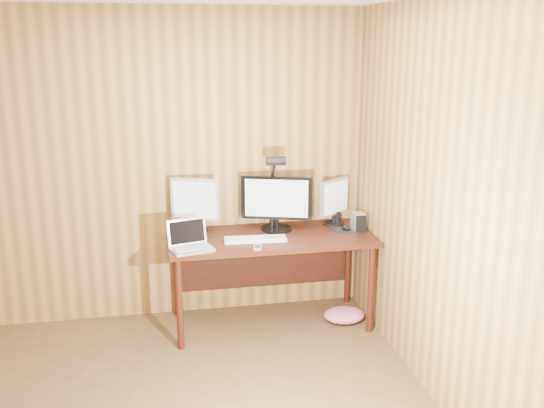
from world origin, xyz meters
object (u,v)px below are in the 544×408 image
object	(u,v)px
monitor_center	(277,202)
desk_lamp	(274,181)
laptop	(190,242)
mouse	(346,227)
desk	(269,247)
hard_drive	(358,222)
keyboard	(255,239)
phone	(258,247)
monitor_right	(334,201)
speaker	(337,218)
monitor_left	(195,204)

from	to	relation	value
monitor_center	desk_lamp	distance (m)	0.18
laptop	mouse	distance (m)	1.29
desk	hard_drive	bearing A→B (deg)	-6.07
monitor_center	keyboard	size ratio (longest dim) A/B	1.15
monitor_center	hard_drive	distance (m)	0.68
monitor_center	desk_lamp	xyz separation A→B (m)	(-0.02, -0.00, 0.18)
keyboard	laptop	bearing A→B (deg)	-165.44
phone	monitor_right	bearing A→B (deg)	42.35
desk	monitor_right	distance (m)	0.67
desk	keyboard	bearing A→B (deg)	-129.35
monitor_center	hard_drive	xyz separation A→B (m)	(0.64, -0.14, -0.16)
speaker	desk	bearing A→B (deg)	-168.60
desk	hard_drive	size ratio (longest dim) A/B	11.10
desk_lamp	mouse	bearing A→B (deg)	-28.37
hard_drive	speaker	xyz separation A→B (m)	(-0.12, 0.20, -0.02)
hard_drive	speaker	distance (m)	0.23
laptop	desk_lamp	world-z (taller)	desk_lamp
desk	monitor_left	size ratio (longest dim) A/B	3.65
desk	monitor_center	xyz separation A→B (m)	(0.07, 0.06, 0.35)
mouse	desk_lamp	distance (m)	0.70
monitor_center	mouse	bearing A→B (deg)	6.13
desk	monitor_left	world-z (taller)	monitor_left
monitor_right	mouse	xyz separation A→B (m)	(0.05, -0.16, -0.18)
mouse	monitor_left	bearing A→B (deg)	179.74
laptop	desk_lamp	bearing A→B (deg)	9.32
monitor_left	mouse	distance (m)	1.23
monitor_left	desk_lamp	size ratio (longest dim) A/B	0.67
desk	mouse	bearing A→B (deg)	-4.54
desk	speaker	distance (m)	0.64
desk	phone	bearing A→B (deg)	-113.45
mouse	desk_lamp	world-z (taller)	desk_lamp
hard_drive	monitor_left	bearing A→B (deg)	170.01
mouse	laptop	bearing A→B (deg)	-162.31
monitor_right	desk_lamp	world-z (taller)	desk_lamp
keyboard	hard_drive	distance (m)	0.86
monitor_left	monitor_right	world-z (taller)	monitor_left
monitor_right	laptop	size ratio (longest dim) A/B	1.11
desk	laptop	world-z (taller)	laptop
monitor_center	monitor_right	distance (m)	0.50
monitor_right	phone	distance (m)	0.88
laptop	mouse	world-z (taller)	laptop
desk	phone	world-z (taller)	phone
laptop	monitor_center	bearing A→B (deg)	8.83
monitor_right	phone	world-z (taller)	monitor_right
laptop	hard_drive	xyz separation A→B (m)	(1.36, 0.19, 0.02)
monitor_left	monitor_right	bearing A→B (deg)	18.66
desk	desk_lamp	size ratio (longest dim) A/B	2.43
speaker	desk_lamp	size ratio (longest dim) A/B	0.16
laptop	hard_drive	distance (m)	1.37
mouse	speaker	bearing A→B (deg)	106.25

